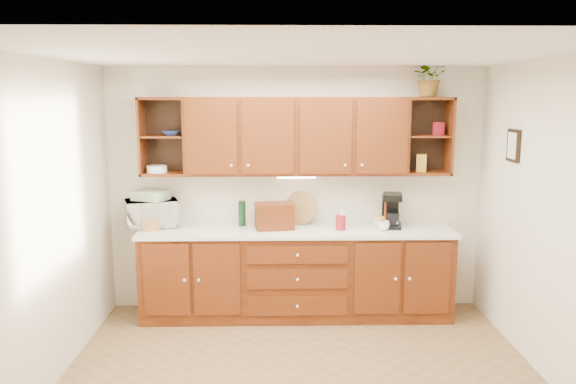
{
  "coord_description": "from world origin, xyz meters",
  "views": [
    {
      "loc": [
        -0.2,
        -4.22,
        2.31
      ],
      "look_at": [
        -0.09,
        1.15,
        1.38
      ],
      "focal_mm": 35.0,
      "sensor_mm": 36.0,
      "label": 1
    }
  ],
  "objects_px": {
    "coffee_maker": "(392,211)",
    "potted_plant": "(430,77)",
    "microwave": "(152,213)",
    "bread_box": "(274,216)"
  },
  "relations": [
    {
      "from": "potted_plant",
      "to": "coffee_maker",
      "type": "bearing_deg",
      "value": -176.79
    },
    {
      "from": "coffee_maker",
      "to": "potted_plant",
      "type": "bearing_deg",
      "value": 12.94
    },
    {
      "from": "coffee_maker",
      "to": "potted_plant",
      "type": "xyz_separation_m",
      "value": [
        0.35,
        0.02,
        1.38
      ]
    },
    {
      "from": "microwave",
      "to": "coffee_maker",
      "type": "height_order",
      "value": "coffee_maker"
    },
    {
      "from": "microwave",
      "to": "bread_box",
      "type": "bearing_deg",
      "value": -23.78
    },
    {
      "from": "microwave",
      "to": "coffee_maker",
      "type": "bearing_deg",
      "value": -19.7
    },
    {
      "from": "microwave",
      "to": "bread_box",
      "type": "height_order",
      "value": "microwave"
    },
    {
      "from": "bread_box",
      "to": "potted_plant",
      "type": "distance_m",
      "value": 2.12
    },
    {
      "from": "bread_box",
      "to": "potted_plant",
      "type": "height_order",
      "value": "potted_plant"
    },
    {
      "from": "microwave",
      "to": "potted_plant",
      "type": "relative_size",
      "value": 1.31
    }
  ]
}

